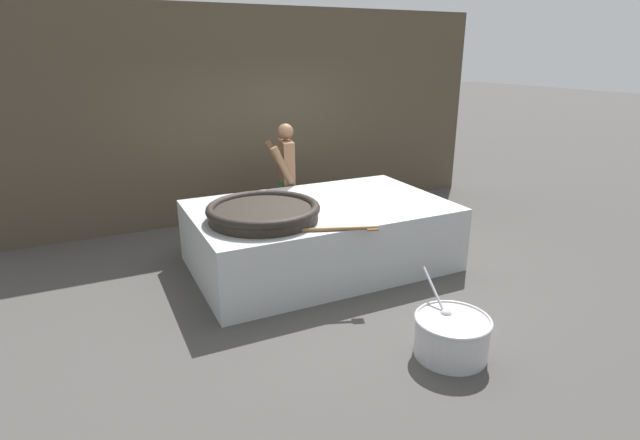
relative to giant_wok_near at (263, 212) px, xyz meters
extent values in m
plane|color=#474442|center=(0.82, 0.24, -0.89)|extent=(60.00, 60.00, 0.00)
cube|color=#4C4233|center=(0.82, 2.64, 0.73)|extent=(8.10, 0.24, 3.25)
cube|color=#B2B7B7|center=(0.82, 0.24, -0.49)|extent=(3.11, 1.95, 0.80)
cylinder|color=black|center=(0.00, 0.00, -0.03)|extent=(1.22, 1.22, 0.13)
torus|color=black|center=(0.00, 0.00, 0.04)|extent=(1.27, 1.27, 0.10)
cylinder|color=brown|center=(0.43, -0.63, -0.08)|extent=(1.11, 0.44, 0.04)
cube|color=brown|center=(0.92, -0.81, -0.09)|extent=(0.15, 0.14, 0.02)
cylinder|color=brown|center=(0.87, 1.40, -0.49)|extent=(0.12, 0.12, 0.80)
cylinder|color=brown|center=(0.90, 1.57, -0.49)|extent=(0.12, 0.12, 0.80)
cube|color=#4C663F|center=(0.89, 1.49, -0.33)|extent=(0.23, 0.27, 0.52)
cube|color=brown|center=(0.89, 1.49, 0.20)|extent=(0.24, 0.51, 0.59)
cylinder|color=brown|center=(0.74, 1.27, 0.20)|extent=(0.34, 0.15, 0.55)
cylinder|color=brown|center=(0.83, 1.75, 0.20)|extent=(0.34, 0.15, 0.55)
sphere|color=brown|center=(0.89, 1.49, 0.63)|extent=(0.23, 0.23, 0.23)
cylinder|color=#B7B7BC|center=(0.99, -2.08, -0.71)|extent=(0.65, 0.65, 0.36)
torus|color=#B7B7BC|center=(0.99, -2.08, -0.53)|extent=(0.68, 0.68, 0.03)
cylinder|color=tan|center=(0.99, -2.08, -0.63)|extent=(0.57, 0.57, 0.09)
sphere|color=#B7B7BC|center=(1.01, -1.97, -0.56)|extent=(0.12, 0.12, 0.12)
cylinder|color=#B7B7BC|center=(1.03, -1.76, -0.41)|extent=(0.08, 0.44, 0.32)
camera|label=1|loc=(-1.75, -5.04, 1.70)|focal=28.00mm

